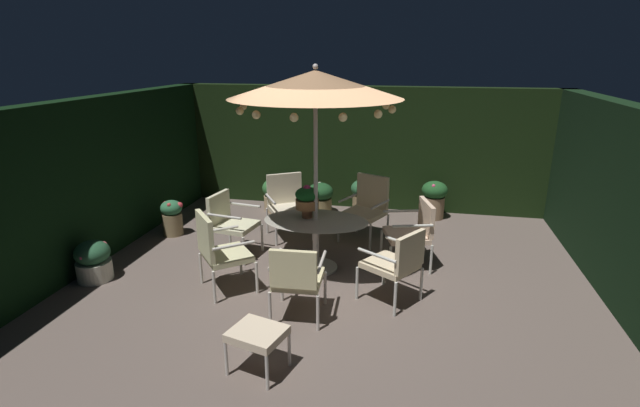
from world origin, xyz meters
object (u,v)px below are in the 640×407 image
object	(u,v)px
patio_chair_northeast	(397,261)
potted_plant_front_corner	(320,197)
potted_plant_right_near	(363,194)
potted_plant_left_near	(93,260)
patio_chair_east	(414,229)
potted_plant_back_center	(434,198)
patio_umbrella	(315,85)
patio_chair_north	(297,276)
ottoman_footrest	(257,335)
potted_plant_left_far	(277,193)
patio_chair_southwest	(229,220)
patio_chair_southeast	(367,205)
patio_chair_south	(287,201)
centerpiece_planter	(307,199)
potted_plant_back_left	(172,216)
patio_chair_west	(218,248)
patio_dining_table	(316,232)

from	to	relation	value
patio_chair_northeast	potted_plant_front_corner	world-z (taller)	patio_chair_northeast
potted_plant_right_near	potted_plant_left_near	xyz separation A→B (m)	(-3.16, -3.60, -0.06)
patio_chair_east	potted_plant_back_center	distance (m)	2.18
patio_umbrella	patio_chair_north	distance (m)	2.40
potted_plant_back_center	patio_umbrella	bearing A→B (deg)	-123.26
patio_chair_northeast	ottoman_footrest	xyz separation A→B (m)	(-1.20, -1.58, -0.17)
potted_plant_left_near	potted_plant_left_far	world-z (taller)	potted_plant_left_far
patio_chair_north	patio_chair_southwest	size ratio (longest dim) A/B	0.98
patio_umbrella	patio_chair_southeast	world-z (taller)	patio_umbrella
patio_chair_south	potted_plant_left_near	world-z (taller)	patio_chair_south
patio_chair_south	patio_chair_southwest	world-z (taller)	patio_chair_south
centerpiece_planter	potted_plant_front_corner	bearing A→B (deg)	97.25
patio_chair_southwest	potted_plant_left_far	world-z (taller)	patio_chair_southwest
patio_chair_southeast	potted_plant_back_left	xyz separation A→B (m)	(-3.17, -0.47, -0.26)
patio_chair_west	patio_umbrella	bearing A→B (deg)	40.10
patio_chair_south	potted_plant_left_near	bearing A→B (deg)	-134.72
ottoman_footrest	potted_plant_left_far	size ratio (longest dim) A/B	0.91
patio_chair_northeast	potted_plant_back_center	world-z (taller)	patio_chair_northeast
patio_chair_southwest	potted_plant_right_near	distance (m)	2.99
patio_chair_northeast	potted_plant_back_center	size ratio (longest dim) A/B	1.35
patio_dining_table	patio_chair_west	distance (m)	1.38
patio_chair_northeast	patio_chair_southwest	size ratio (longest dim) A/B	1.00
patio_chair_south	patio_chair_southwest	distance (m)	1.14
patio_chair_north	patio_chair_northeast	xyz separation A→B (m)	(1.07, 0.62, 0.01)
patio_dining_table	patio_chair_northeast	size ratio (longest dim) A/B	1.54
potted_plant_left_far	potted_plant_left_near	bearing A→B (deg)	-114.89
potted_plant_left_far	patio_chair_southeast	bearing A→B (deg)	-31.24
patio_chair_west	ottoman_footrest	distance (m)	1.76
patio_chair_north	patio_chair_southwest	xyz separation A→B (m)	(-1.43, 1.57, 0.01)
patio_chair_northeast	potted_plant_back_left	size ratio (longest dim) A/B	1.58
patio_chair_north	potted_plant_left_near	bearing A→B (deg)	171.71
potted_plant_left_near	patio_chair_north	bearing A→B (deg)	-8.29
potted_plant_left_far	potted_plant_front_corner	xyz separation A→B (m)	(0.85, 0.02, -0.03)
centerpiece_planter	potted_plant_back_center	bearing A→B (deg)	53.94
patio_chair_southeast	potted_plant_right_near	xyz separation A→B (m)	(-0.23, 1.41, -0.25)
potted_plant_back_center	centerpiece_planter	bearing A→B (deg)	-126.06
potted_plant_back_left	patio_chair_east	bearing A→B (deg)	-5.98
patio_chair_north	potted_plant_right_near	xyz separation A→B (m)	(0.27, 4.03, -0.21)
patio_dining_table	patio_umbrella	size ratio (longest dim) A/B	0.52
potted_plant_right_near	patio_chair_east	bearing A→B (deg)	-67.09
ottoman_footrest	patio_chair_east	bearing A→B (deg)	63.00
patio_dining_table	patio_chair_east	xyz separation A→B (m)	(1.31, 0.37, 0.00)
ottoman_footrest	potted_plant_right_near	bearing A→B (deg)	85.37
patio_chair_southeast	patio_chair_south	distance (m)	1.30
potted_plant_back_center	potted_plant_front_corner	distance (m)	2.09
potted_plant_right_near	patio_chair_southwest	bearing A→B (deg)	-124.60
patio_dining_table	patio_chair_northeast	bearing A→B (deg)	-33.09
patio_chair_west	potted_plant_right_near	xyz separation A→B (m)	(1.40, 3.55, -0.25)
potted_plant_back_left	potted_plant_back_center	distance (m)	4.59
potted_plant_right_near	potted_plant_left_far	distance (m)	1.65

